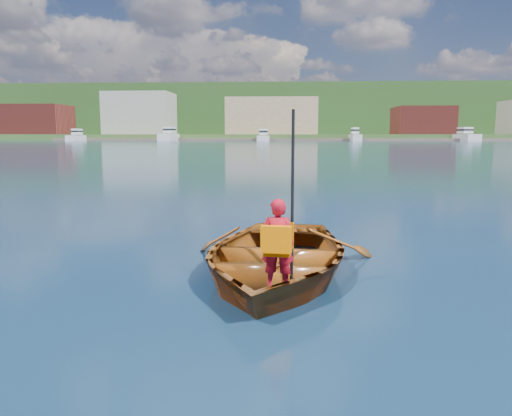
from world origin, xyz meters
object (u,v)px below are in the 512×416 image
Objects in this scene: rowboat at (274,256)px; dock at (261,140)px; child_paddler at (278,242)px; marina_yachts at (331,136)px.

dock is at bearing 92.59° from rowboat.
dock is (-6.66, 147.20, 0.15)m from rowboat.
child_paddler is 0.01× the size of marina_yachts.
marina_yachts is at bearing 84.39° from rowboat.
dock reaches higher than rowboat.
dock is 1.10× the size of marina_yachts.
child_paddler reaches higher than rowboat.
rowboat is 143.20m from marina_yachts.
dock is 21.22m from marina_yachts.
rowboat is 0.03× the size of marina_yachts.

